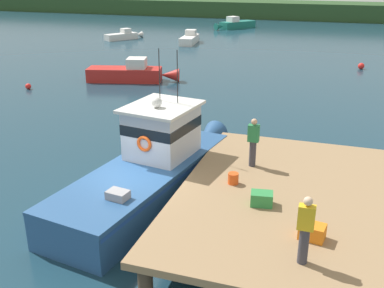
# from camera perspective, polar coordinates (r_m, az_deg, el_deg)

# --- Properties ---
(ground_plane) EXTENTS (200.00, 200.00, 0.00)m
(ground_plane) POSITION_cam_1_polar(r_m,az_deg,el_deg) (15.27, -7.18, -7.51)
(ground_plane) COLOR #193847
(dock) EXTENTS (6.00, 9.00, 1.20)m
(dock) POSITION_cam_1_polar(r_m,az_deg,el_deg) (13.58, 11.39, -6.52)
(dock) COLOR #4C3D2D
(dock) RESTS_ON ground
(main_fishing_boat) EXTENTS (3.74, 9.96, 4.80)m
(main_fishing_boat) POSITION_cam_1_polar(r_m,az_deg,el_deg) (15.50, -4.89, -2.81)
(main_fishing_boat) COLOR #285184
(main_fishing_boat) RESTS_ON ground
(crate_single_far) EXTENTS (0.66, 0.53, 0.37)m
(crate_single_far) POSITION_cam_1_polar(r_m,az_deg,el_deg) (12.70, 8.74, -6.80)
(crate_single_far) COLOR #2D8442
(crate_single_far) RESTS_ON dock
(crate_stack_near_edge) EXTENTS (0.66, 0.53, 0.38)m
(crate_stack_near_edge) POSITION_cam_1_polar(r_m,az_deg,el_deg) (11.48, 14.86, -10.58)
(crate_stack_near_edge) COLOR orange
(crate_stack_near_edge) RESTS_ON dock
(bait_bucket) EXTENTS (0.32, 0.32, 0.34)m
(bait_bucket) POSITION_cam_1_polar(r_m,az_deg,el_deg) (13.80, 5.20, -4.32)
(bait_bucket) COLOR #E04C19
(bait_bucket) RESTS_ON dock
(deckhand_by_the_boat) EXTENTS (0.36, 0.22, 1.63)m
(deckhand_by_the_boat) POSITION_cam_1_polar(r_m,az_deg,el_deg) (14.82, 7.69, 0.33)
(deckhand_by_the_boat) COLOR #383842
(deckhand_by_the_boat) RESTS_ON dock
(deckhand_further_back) EXTENTS (0.36, 0.22, 1.63)m
(deckhand_further_back) POSITION_cam_1_polar(r_m,az_deg,el_deg) (10.24, 14.03, -10.30)
(deckhand_further_back) COLOR #383842
(deckhand_further_back) RESTS_ON dock
(moored_boat_off_the_point) EXTENTS (6.37, 2.80, 1.59)m
(moored_boat_off_the_point) POSITION_cam_1_polar(r_m,az_deg,el_deg) (31.77, -7.67, 8.80)
(moored_boat_off_the_point) COLOR red
(moored_boat_off_the_point) RESTS_ON ground
(moored_boat_outer_mooring) EXTENTS (4.52, 5.54, 1.53)m
(moored_boat_outer_mooring) POSITION_cam_1_polar(r_m,az_deg,el_deg) (60.39, 5.44, 14.74)
(moored_boat_outer_mooring) COLOR #196B5B
(moored_boat_outer_mooring) RESTS_ON ground
(moored_boat_far_left) EXTENTS (3.17, 4.25, 1.14)m
(moored_boat_far_left) POSITION_cam_1_polar(r_m,az_deg,el_deg) (51.34, -8.58, 13.31)
(moored_boat_far_left) COLOR silver
(moored_boat_far_left) RESTS_ON ground
(moored_boat_near_channel) EXTENTS (1.77, 5.24, 1.31)m
(moored_boat_near_channel) POSITION_cam_1_polar(r_m,az_deg,el_deg) (48.18, -0.24, 13.10)
(moored_boat_near_channel) COLOR white
(moored_boat_near_channel) RESTS_ON ground
(mooring_buoy_spare_mooring) EXTENTS (0.37, 0.37, 0.37)m
(mooring_buoy_spare_mooring) POSITION_cam_1_polar(r_m,az_deg,el_deg) (31.24, -19.87, 6.83)
(mooring_buoy_spare_mooring) COLOR red
(mooring_buoy_spare_mooring) RESTS_ON ground
(mooring_buoy_outer) EXTENTS (0.48, 0.48, 0.48)m
(mooring_buoy_outer) POSITION_cam_1_polar(r_m,az_deg,el_deg) (37.73, 20.47, 9.15)
(mooring_buoy_outer) COLOR red
(mooring_buoy_outer) RESTS_ON ground
(far_shoreline) EXTENTS (120.00, 8.00, 2.40)m
(far_shoreline) POSITION_cam_1_polar(r_m,az_deg,el_deg) (74.50, 14.18, 15.96)
(far_shoreline) COLOR #284723
(far_shoreline) RESTS_ON ground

